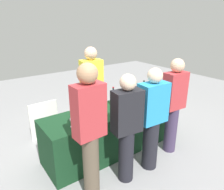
# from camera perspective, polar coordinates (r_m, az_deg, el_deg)

# --- Properties ---
(ground_plane) EXTENTS (12.00, 12.00, 0.00)m
(ground_plane) POSITION_cam_1_polar(r_m,az_deg,el_deg) (3.88, 0.00, -14.29)
(ground_plane) COLOR gray
(tasting_table) EXTENTS (2.34, 0.72, 0.77)m
(tasting_table) POSITION_cam_1_polar(r_m,az_deg,el_deg) (3.68, 0.00, -9.33)
(tasting_table) COLOR #14381E
(tasting_table) RESTS_ON ground_plane
(wine_bottle_0) EXTENTS (0.08, 0.08, 0.29)m
(wine_bottle_0) POSITION_cam_1_polar(r_m,az_deg,el_deg) (3.23, -9.92, -4.27)
(wine_bottle_0) COLOR black
(wine_bottle_0) RESTS_ON tasting_table
(wine_bottle_1) EXTENTS (0.07, 0.07, 0.33)m
(wine_bottle_1) POSITION_cam_1_polar(r_m,az_deg,el_deg) (3.61, 0.33, -1.02)
(wine_bottle_1) COLOR black
(wine_bottle_1) RESTS_ON tasting_table
(wine_bottle_2) EXTENTS (0.07, 0.07, 0.32)m
(wine_bottle_2) POSITION_cam_1_polar(r_m,az_deg,el_deg) (3.89, 6.81, 0.27)
(wine_bottle_2) COLOR black
(wine_bottle_2) RESTS_ON tasting_table
(wine_bottle_3) EXTENTS (0.08, 0.08, 0.32)m
(wine_bottle_3) POSITION_cam_1_polar(r_m,az_deg,el_deg) (4.08, 8.50, 1.14)
(wine_bottle_3) COLOR black
(wine_bottle_3) RESTS_ON tasting_table
(wine_glass_0) EXTENTS (0.07, 0.07, 0.15)m
(wine_glass_0) POSITION_cam_1_polar(r_m,az_deg,el_deg) (2.96, -10.71, -6.60)
(wine_glass_0) COLOR silver
(wine_glass_0) RESTS_ON tasting_table
(wine_glass_1) EXTENTS (0.07, 0.07, 0.14)m
(wine_glass_1) POSITION_cam_1_polar(r_m,az_deg,el_deg) (3.75, 7.98, -0.78)
(wine_glass_1) COLOR silver
(wine_glass_1) RESTS_ON tasting_table
(wine_glass_2) EXTENTS (0.07, 0.07, 0.14)m
(wine_glass_2) POSITION_cam_1_polar(r_m,az_deg,el_deg) (3.77, 9.84, -0.78)
(wine_glass_2) COLOR silver
(wine_glass_2) RESTS_ON tasting_table
(server_pouring) EXTENTS (0.41, 0.26, 1.73)m
(server_pouring) POSITION_cam_1_polar(r_m,az_deg,el_deg) (3.94, -5.45, 1.54)
(server_pouring) COLOR brown
(server_pouring) RESTS_ON ground_plane
(guest_0) EXTENTS (0.38, 0.23, 1.75)m
(guest_0) POSITION_cam_1_polar(r_m,az_deg,el_deg) (2.52, -6.07, -8.96)
(guest_0) COLOR brown
(guest_0) RESTS_ON ground_plane
(guest_1) EXTENTS (0.41, 0.26, 1.55)m
(guest_1) POSITION_cam_1_polar(r_m,az_deg,el_deg) (2.82, 4.01, -8.53)
(guest_1) COLOR black
(guest_1) RESTS_ON ground_plane
(guest_2) EXTENTS (0.44, 0.26, 1.57)m
(guest_2) POSITION_cam_1_polar(r_m,az_deg,el_deg) (3.11, 10.77, -6.02)
(guest_2) COLOR black
(guest_2) RESTS_ON ground_plane
(guest_3) EXTENTS (0.39, 0.23, 1.62)m
(guest_3) POSITION_cam_1_polar(r_m,az_deg,el_deg) (3.59, 16.29, -2.16)
(guest_3) COLOR #3F3351
(guest_3) RESTS_ON ground_plane
(menu_board) EXTENTS (0.54, 0.04, 0.72)m
(menu_board) POSITION_cam_1_polar(r_m,az_deg,el_deg) (4.26, -17.84, -6.45)
(menu_board) COLOR white
(menu_board) RESTS_ON ground_plane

